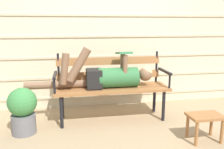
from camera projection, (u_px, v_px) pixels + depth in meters
ground_plane at (113, 122)px, 3.26m from camera, size 12.00×12.00×0.00m
house_siding at (105, 26)px, 3.73m from camera, size 4.87×0.08×2.58m
park_bench at (111, 83)px, 3.32m from camera, size 1.56×0.48×0.92m
reclining_person at (108, 76)px, 3.22m from camera, size 1.73×0.27×0.57m
footstool at (205, 120)px, 2.69m from camera, size 0.38×0.26×0.31m
potted_plant at (23, 109)px, 2.86m from camera, size 0.35×0.35×0.57m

